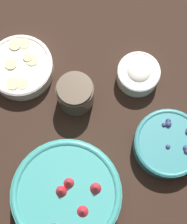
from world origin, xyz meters
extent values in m
plane|color=black|center=(0.00, 0.00, 0.00)|extent=(4.00, 4.00, 0.00)
cylinder|color=teal|center=(-0.07, -0.21, 0.03)|extent=(0.25, 0.25, 0.06)
torus|color=teal|center=(-0.07, -0.21, 0.06)|extent=(0.25, 0.25, 0.02)
cylinder|color=red|center=(-0.07, -0.21, 0.05)|extent=(0.20, 0.20, 0.02)
cone|color=red|center=(-0.06, -0.19, 0.07)|extent=(0.04, 0.04, 0.03)
cone|color=red|center=(-0.04, -0.25, 0.07)|extent=(0.03, 0.03, 0.02)
cone|color=red|center=(0.00, -0.21, 0.07)|extent=(0.04, 0.04, 0.03)
cone|color=red|center=(-0.08, -0.20, 0.07)|extent=(0.04, 0.04, 0.03)
cylinder|color=teal|center=(0.19, -0.13, 0.02)|extent=(0.17, 0.17, 0.05)
torus|color=teal|center=(0.19, -0.13, 0.04)|extent=(0.17, 0.17, 0.01)
cylinder|color=navy|center=(0.19, -0.13, 0.04)|extent=(0.13, 0.13, 0.01)
sphere|color=navy|center=(0.20, -0.08, 0.05)|extent=(0.01, 0.01, 0.01)
sphere|color=navy|center=(0.20, -0.09, 0.05)|extent=(0.02, 0.02, 0.02)
sphere|color=navy|center=(0.19, -0.09, 0.05)|extent=(0.01, 0.01, 0.01)
sphere|color=navy|center=(0.22, -0.16, 0.05)|extent=(0.01, 0.01, 0.01)
sphere|color=navy|center=(0.18, -0.14, 0.05)|extent=(0.01, 0.01, 0.01)
sphere|color=navy|center=(0.22, -0.15, 0.05)|extent=(0.01, 0.01, 0.01)
cylinder|color=white|center=(-0.14, 0.13, 0.02)|extent=(0.17, 0.17, 0.04)
torus|color=white|center=(-0.14, 0.13, 0.04)|extent=(0.17, 0.17, 0.01)
cylinder|color=beige|center=(-0.14, 0.13, 0.03)|extent=(0.13, 0.13, 0.01)
cylinder|color=beige|center=(-0.12, 0.14, 0.04)|extent=(0.03, 0.03, 0.01)
cylinder|color=beige|center=(-0.11, 0.13, 0.04)|extent=(0.03, 0.03, 0.01)
cylinder|color=beige|center=(-0.14, 0.07, 0.04)|extent=(0.03, 0.03, 0.00)
cylinder|color=beige|center=(-0.16, 0.13, 0.04)|extent=(0.03, 0.03, 0.01)
cylinder|color=beige|center=(-0.12, 0.18, 0.04)|extent=(0.03, 0.03, 0.00)
cylinder|color=beige|center=(-0.15, 0.18, 0.04)|extent=(0.03, 0.03, 0.01)
cylinder|color=beige|center=(-0.16, 0.08, 0.04)|extent=(0.03, 0.03, 0.01)
cylinder|color=white|center=(0.15, 0.06, 0.02)|extent=(0.11, 0.11, 0.05)
torus|color=white|center=(0.15, 0.06, 0.04)|extent=(0.11, 0.11, 0.01)
cylinder|color=white|center=(0.15, 0.06, 0.04)|extent=(0.09, 0.09, 0.01)
ellipsoid|color=white|center=(0.15, 0.06, 0.04)|extent=(0.06, 0.06, 0.03)
cylinder|color=brown|center=(-0.01, 0.03, 0.04)|extent=(0.09, 0.09, 0.08)
cylinder|color=#3D2316|center=(-0.01, 0.03, 0.03)|extent=(0.08, 0.08, 0.06)
cylinder|color=brown|center=(-0.01, 0.03, 0.08)|extent=(0.08, 0.08, 0.01)
camera|label=1|loc=(-0.02, -0.28, 0.91)|focal=60.00mm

